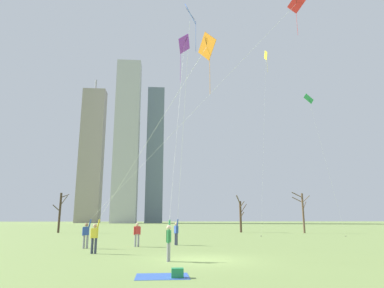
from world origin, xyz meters
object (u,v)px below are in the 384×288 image
(kite_flyer_midfield_left_red, at_px, (130,185))
(bare_tree_rightmost, at_px, (303,211))
(bystander_watching_nearby, at_px, (137,233))
(distant_kite_high_overhead_green, at_px, (311,106))
(kite_flyer_foreground_left_purple, at_px, (174,175))
(picnic_spot, at_px, (171,274))
(bare_tree_far_right_edge, at_px, (241,214))
(kite_flyer_far_back_orange, at_px, (118,197))
(bare_tree_center, at_px, (60,211))
(distant_kite_drifting_left_yellow, at_px, (265,69))
(kite_flyer_midfield_center_blue, at_px, (180,175))

(kite_flyer_midfield_left_red, bearing_deg, bare_tree_rightmost, 46.99)
(bystander_watching_nearby, distance_m, distant_kite_high_overhead_green, 22.79)
(kite_flyer_foreground_left_purple, bearing_deg, picnic_spot, -92.07)
(distant_kite_high_overhead_green, distance_m, bare_tree_far_right_edge, 19.46)
(kite_flyer_foreground_left_purple, height_order, distant_kite_high_overhead_green, distant_kite_high_overhead_green)
(bare_tree_far_right_edge, bearing_deg, kite_flyer_midfield_left_red, -117.04)
(kite_flyer_far_back_orange, relative_size, distant_kite_high_overhead_green, 0.75)
(bare_tree_center, bearing_deg, bare_tree_far_right_edge, -0.90)
(bystander_watching_nearby, bearing_deg, distant_kite_drifting_left_yellow, 37.90)
(distant_kite_high_overhead_green, bearing_deg, kite_flyer_far_back_orange, -141.86)
(bare_tree_rightmost, bearing_deg, bare_tree_far_right_edge, 157.72)
(bare_tree_far_right_edge, bearing_deg, picnic_spot, -106.07)
(distant_kite_high_overhead_green, distance_m, distant_kite_drifting_left_yellow, 6.67)
(distant_kite_drifting_left_yellow, distance_m, bare_tree_far_right_edge, 20.99)
(kite_flyer_midfield_left_red, xyz_separation_m, kite_flyer_foreground_left_purple, (2.76, -5.45, 0.06))
(kite_flyer_midfield_center_blue, relative_size, kite_flyer_midfield_left_red, 0.96)
(distant_kite_drifting_left_yellow, relative_size, bare_tree_far_right_edge, 4.03)
(kite_flyer_far_back_orange, xyz_separation_m, picnic_spot, (2.83, -6.99, -2.97))
(picnic_spot, distance_m, bare_tree_rightmost, 37.97)
(kite_flyer_far_back_orange, bearing_deg, bystander_watching_nearby, 83.12)
(distant_kite_high_overhead_green, bearing_deg, bare_tree_rightmost, 74.68)
(distant_kite_high_overhead_green, xyz_separation_m, picnic_spot, (-14.93, -20.94, -13.39))
(kite_flyer_midfield_center_blue, height_order, distant_kite_drifting_left_yellow, distant_kite_drifting_left_yellow)
(kite_flyer_midfield_center_blue, relative_size, kite_flyer_far_back_orange, 1.47)
(bystander_watching_nearby, relative_size, bare_tree_far_right_edge, 0.32)
(kite_flyer_midfield_left_red, height_order, bare_tree_rightmost, kite_flyer_midfield_left_red)
(kite_flyer_foreground_left_purple, bearing_deg, kite_flyer_far_back_orange, 151.81)
(kite_flyer_midfield_center_blue, bearing_deg, bare_tree_far_right_edge, 67.99)
(distant_kite_high_overhead_green, relative_size, bare_tree_center, 2.76)
(picnic_spot, height_order, bare_tree_center, bare_tree_center)
(kite_flyer_midfield_center_blue, bearing_deg, kite_flyer_far_back_orange, -123.76)
(distant_kite_drifting_left_yellow, distance_m, bare_tree_center, 33.01)
(distant_kite_drifting_left_yellow, bearing_deg, kite_flyer_far_back_orange, -130.97)
(bare_tree_center, bearing_deg, distant_kite_high_overhead_green, -28.10)
(kite_flyer_midfield_center_blue, relative_size, picnic_spot, 9.00)
(bare_tree_center, bearing_deg, kite_flyer_foreground_left_purple, -64.63)
(bare_tree_rightmost, relative_size, bare_tree_center, 1.01)
(kite_flyer_far_back_orange, relative_size, picnic_spot, 6.10)
(kite_flyer_foreground_left_purple, height_order, bystander_watching_nearby, kite_flyer_foreground_left_purple)
(kite_flyer_midfield_left_red, height_order, distant_kite_high_overhead_green, kite_flyer_midfield_left_red)
(bystander_watching_nearby, height_order, distant_kite_drifting_left_yellow, distant_kite_drifting_left_yellow)
(picnic_spot, bearing_deg, distant_kite_high_overhead_green, 54.51)
(kite_flyer_far_back_orange, xyz_separation_m, bare_tree_far_right_edge, (13.31, 29.37, -0.58))
(bare_tree_rightmost, bearing_deg, bystander_watching_nearby, -134.82)
(kite_flyer_far_back_orange, distance_m, bare_tree_far_right_edge, 32.25)
(kite_flyer_midfield_center_blue, relative_size, bare_tree_far_right_edge, 3.22)
(kite_flyer_midfield_center_blue, relative_size, bare_tree_rightmost, 3.00)
(bare_tree_rightmost, height_order, bare_tree_far_right_edge, bare_tree_rightmost)
(picnic_spot, xyz_separation_m, bare_tree_far_right_edge, (10.47, 36.36, 2.39))
(kite_flyer_midfield_center_blue, distance_m, bystander_watching_nearby, 5.03)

